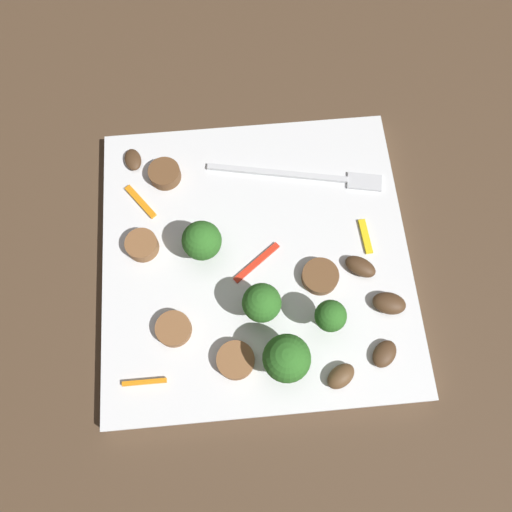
% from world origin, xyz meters
% --- Properties ---
extents(ground_plane, '(1.40, 1.40, 0.00)m').
position_xyz_m(ground_plane, '(0.00, 0.00, 0.00)').
color(ground_plane, '#4C3826').
extents(plate, '(0.30, 0.30, 0.02)m').
position_xyz_m(plate, '(0.00, 0.00, 0.01)').
color(plate, white).
rests_on(plate, ground_plane).
extents(fork, '(0.18, 0.05, 0.00)m').
position_xyz_m(fork, '(0.06, 0.08, 0.02)').
color(fork, silver).
rests_on(fork, plate).
extents(broccoli_floret_0, '(0.04, 0.04, 0.05)m').
position_xyz_m(broccoli_floret_0, '(0.02, -0.10, 0.05)').
color(broccoli_floret_0, '#347525').
rests_on(broccoli_floret_0, plate).
extents(broccoli_floret_1, '(0.03, 0.03, 0.05)m').
position_xyz_m(broccoli_floret_1, '(-0.00, -0.06, 0.05)').
color(broccoli_floret_1, '#347525').
rests_on(broccoli_floret_1, plate).
extents(broccoli_floret_2, '(0.04, 0.04, 0.05)m').
position_xyz_m(broccoli_floret_2, '(-0.05, 0.01, 0.05)').
color(broccoli_floret_2, '#347525').
rests_on(broccoli_floret_2, plate).
extents(broccoli_floret_3, '(0.03, 0.03, 0.05)m').
position_xyz_m(broccoli_floret_3, '(0.06, -0.07, 0.05)').
color(broccoli_floret_3, '#347525').
rests_on(broccoli_floret_3, plate).
extents(sausage_slice_0, '(0.04, 0.04, 0.01)m').
position_xyz_m(sausage_slice_0, '(0.06, -0.03, 0.02)').
color(sausage_slice_0, brown).
rests_on(sausage_slice_0, plate).
extents(sausage_slice_1, '(0.04, 0.04, 0.01)m').
position_xyz_m(sausage_slice_1, '(-0.09, 0.09, 0.02)').
color(sausage_slice_1, brown).
rests_on(sausage_slice_1, plate).
extents(sausage_slice_2, '(0.04, 0.04, 0.01)m').
position_xyz_m(sausage_slice_2, '(-0.08, -0.07, 0.02)').
color(sausage_slice_2, brown).
rests_on(sausage_slice_2, plate).
extents(sausage_slice_3, '(0.04, 0.04, 0.01)m').
position_xyz_m(sausage_slice_3, '(-0.11, 0.02, 0.02)').
color(sausage_slice_3, brown).
rests_on(sausage_slice_3, plate).
extents(sausage_slice_4, '(0.03, 0.03, 0.01)m').
position_xyz_m(sausage_slice_4, '(-0.03, -0.10, 0.02)').
color(sausage_slice_4, brown).
rests_on(sausage_slice_4, plate).
extents(mushroom_0, '(0.04, 0.03, 0.01)m').
position_xyz_m(mushroom_0, '(0.10, -0.02, 0.02)').
color(mushroom_0, '#4C331E').
rests_on(mushroom_0, plate).
extents(mushroom_1, '(0.04, 0.03, 0.01)m').
position_xyz_m(mushroom_1, '(0.12, -0.06, 0.02)').
color(mushroom_1, '#4C331E').
rests_on(mushroom_1, plate).
extents(mushroom_2, '(0.02, 0.03, 0.01)m').
position_xyz_m(mushroom_2, '(-0.12, 0.12, 0.02)').
color(mushroom_2, '#4C331E').
rests_on(mushroom_2, plate).
extents(mushroom_3, '(0.03, 0.03, 0.01)m').
position_xyz_m(mushroom_3, '(0.11, -0.11, 0.02)').
color(mushroom_3, '#4C331E').
rests_on(mushroom_3, plate).
extents(mushroom_4, '(0.03, 0.03, 0.01)m').
position_xyz_m(mushroom_4, '(0.06, -0.12, 0.02)').
color(mushroom_4, brown).
rests_on(mushroom_4, plate).
extents(pepper_strip_0, '(0.05, 0.04, 0.00)m').
position_xyz_m(pepper_strip_0, '(-0.00, -0.01, 0.02)').
color(pepper_strip_0, red).
rests_on(pepper_strip_0, plate).
extents(pepper_strip_1, '(0.04, 0.00, 0.00)m').
position_xyz_m(pepper_strip_1, '(-0.11, -0.11, 0.02)').
color(pepper_strip_1, orange).
rests_on(pepper_strip_1, plate).
extents(pepper_strip_2, '(0.03, 0.04, 0.00)m').
position_xyz_m(pepper_strip_2, '(-0.11, 0.07, 0.02)').
color(pepper_strip_2, orange).
rests_on(pepper_strip_2, plate).
extents(pepper_strip_3, '(0.01, 0.04, 0.00)m').
position_xyz_m(pepper_strip_3, '(0.11, 0.01, 0.02)').
color(pepper_strip_3, yellow).
rests_on(pepper_strip_3, plate).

